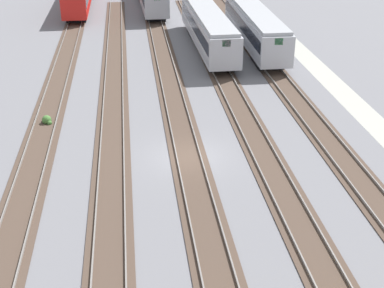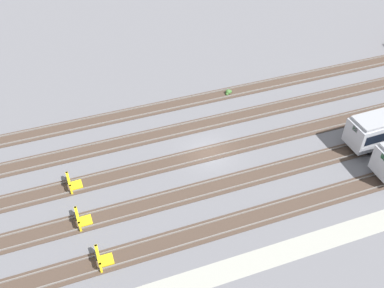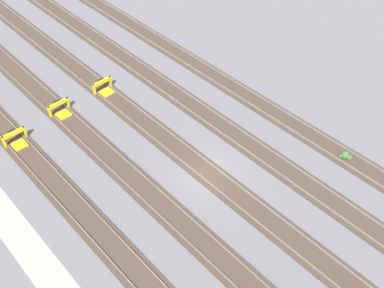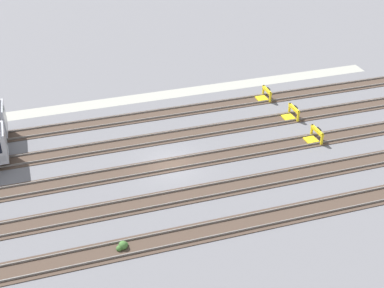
% 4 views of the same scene
% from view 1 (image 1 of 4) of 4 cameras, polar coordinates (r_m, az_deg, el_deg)
% --- Properties ---
extents(ground_plane, '(400.00, 400.00, 0.00)m').
position_cam_1_polar(ground_plane, '(32.18, -0.40, -1.40)').
color(ground_plane, slate).
extents(rail_track_nearest, '(90.00, 2.23, 0.21)m').
position_cam_1_polar(rail_track_nearest, '(34.30, 14.92, -0.42)').
color(rail_track_nearest, '#47382D').
rests_on(rail_track_nearest, ground).
extents(rail_track_near_inner, '(90.00, 2.23, 0.21)m').
position_cam_1_polar(rail_track_near_inner, '(32.93, 7.51, -0.86)').
color(rail_track_near_inner, '#47382D').
rests_on(rail_track_near_inner, ground).
extents(rail_track_middle, '(90.00, 2.24, 0.21)m').
position_cam_1_polar(rail_track_middle, '(32.16, -0.40, -1.33)').
color(rail_track_middle, '#47382D').
rests_on(rail_track_middle, ground).
extents(rail_track_far_inner, '(90.00, 2.23, 0.21)m').
position_cam_1_polar(rail_track_far_inner, '(32.03, -8.54, -1.78)').
color(rail_track_far_inner, '#47382D').
rests_on(rail_track_far_inner, ground).
extents(rail_track_farthest, '(90.00, 2.23, 0.21)m').
position_cam_1_polar(rail_track_farthest, '(32.54, -16.58, -2.19)').
color(rail_track_farthest, '#47382D').
rests_on(rail_track_farthest, ground).
extents(subway_car_front_row_leftmost, '(18.03, 3.05, 3.70)m').
position_cam_1_polar(subway_car_front_row_leftmost, '(53.66, 6.71, 12.35)').
color(subway_car_front_row_leftmost, '#ADAFB7').
rests_on(subway_car_front_row_leftmost, ground).
extents(subway_car_front_row_centre, '(18.05, 3.17, 3.70)m').
position_cam_1_polar(subway_car_front_row_centre, '(52.79, 1.71, 12.28)').
color(subway_car_front_row_centre, '#ADAFB7').
rests_on(subway_car_front_row_centre, ground).
extents(weed_clump, '(0.92, 0.70, 0.64)m').
position_cam_1_polar(weed_clump, '(37.80, -15.23, 2.47)').
color(weed_clump, '#427033').
rests_on(weed_clump, ground).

